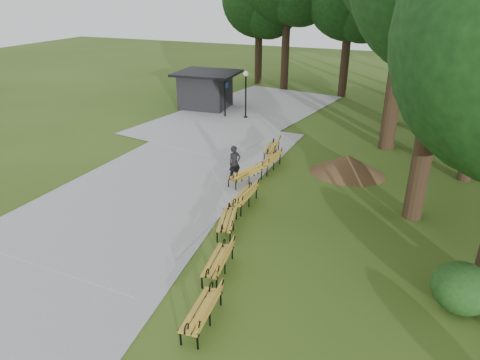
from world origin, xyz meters
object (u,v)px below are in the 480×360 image
at_px(bench_1, 218,261).
at_px(bench_6, 272,148).
at_px(lamp_post, 246,85).
at_px(bench_4, 245,174).
at_px(kiosk, 205,90).
at_px(bench_2, 227,220).
at_px(dirt_mound, 348,164).
at_px(person, 235,163).
at_px(bench_3, 244,196).
at_px(bench_5, 269,161).
at_px(bench_0, 202,310).

height_order(bench_1, bench_6, same).
relative_size(lamp_post, bench_4, 1.60).
relative_size(kiosk, bench_2, 2.17).
bearing_deg(dirt_mound, kiosk, 144.23).
distance_m(person, bench_1, 7.02).
distance_m(bench_3, bench_5, 3.98).
bearing_deg(bench_1, person, -168.73).
height_order(lamp_post, bench_2, lamp_post).
xyz_separation_m(kiosk, bench_5, (7.92, -9.13, -0.85)).
xyz_separation_m(person, dirt_mound, (4.54, 2.61, -0.34)).
distance_m(kiosk, dirt_mound, 14.09).
bearing_deg(lamp_post, bench_6, -57.49).
xyz_separation_m(person, bench_6, (0.58, 3.45, -0.35)).
bearing_deg(person, lamp_post, 57.49).
bearing_deg(dirt_mound, bench_6, 168.06).
bearing_deg(bench_3, bench_4, -159.52).
height_order(kiosk, bench_4, kiosk).
bearing_deg(bench_6, bench_4, -7.76).
bearing_deg(dirt_mound, bench_2, -113.92).
height_order(bench_1, bench_5, same).
bearing_deg(bench_1, lamp_post, -168.69).
relative_size(bench_0, bench_2, 1.00).
distance_m(kiosk, bench_3, 15.49).
height_order(person, bench_3, person).
bearing_deg(bench_5, dirt_mound, 107.73).
xyz_separation_m(lamp_post, bench_5, (4.31, -7.76, -1.76)).
relative_size(bench_1, bench_6, 1.00).
bearing_deg(bench_3, bench_5, -175.38).
distance_m(bench_0, bench_1, 2.21).
bearing_deg(bench_1, kiosk, -160.02).
bearing_deg(bench_0, bench_5, -175.58).
distance_m(bench_1, bench_2, 2.52).
xyz_separation_m(person, bench_3, (1.35, -2.26, -0.35)).
bearing_deg(bench_2, person, -175.87).
relative_size(kiosk, bench_1, 2.17).
xyz_separation_m(bench_4, bench_5, (0.44, 1.95, 0.00)).
bearing_deg(kiosk, bench_1, -65.87).
bearing_deg(lamp_post, bench_5, -60.96).
xyz_separation_m(bench_0, bench_5, (-1.77, 10.47, 0.00)).
relative_size(kiosk, bench_3, 2.17).
xyz_separation_m(bench_0, bench_2, (-1.31, 4.54, 0.00)).
bearing_deg(bench_5, bench_3, 7.54).
bearing_deg(person, kiosk, 70.88).
height_order(kiosk, lamp_post, lamp_post).
bearing_deg(bench_6, bench_1, 1.34).
bearing_deg(bench_6, person, -17.69).
relative_size(person, lamp_post, 0.52).
bearing_deg(bench_0, bench_6, -174.77).
bearing_deg(bench_5, bench_1, 11.58).
height_order(bench_2, bench_6, same).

